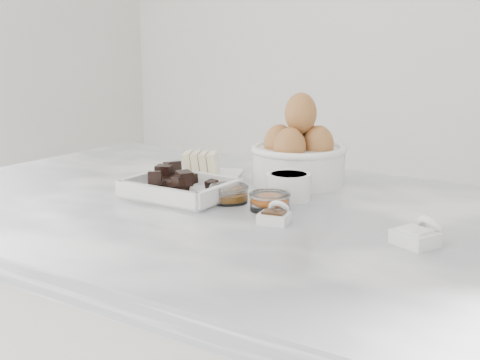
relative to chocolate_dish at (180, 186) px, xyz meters
The scene contains 9 objects.
marble_slab 0.10m from the chocolate_dish, ahead, with size 1.20×0.80×0.04m, color silver.
chocolate_dish is the anchor object (origin of this frame).
butter_plate 0.14m from the chocolate_dish, 110.05° to the left, with size 0.19×0.19×0.06m.
sugar_ramekin 0.20m from the chocolate_dish, 29.51° to the left, with size 0.08×0.08×0.05m.
egg_bowl 0.26m from the chocolate_dish, 60.42° to the left, with size 0.19×0.19×0.18m.
honey_bowl 0.10m from the chocolate_dish, 13.43° to the left, with size 0.07×0.07×0.03m.
zest_bowl 0.18m from the chocolate_dish, ahead, with size 0.07×0.07×0.03m.
vanilla_spoon 0.24m from the chocolate_dish, 10.64° to the right, with size 0.05×0.06×0.04m.
salt_spoon 0.46m from the chocolate_dish, ahead, with size 0.07×0.08×0.04m.
Camera 1 is at (0.67, -0.93, 1.24)m, focal length 50.00 mm.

